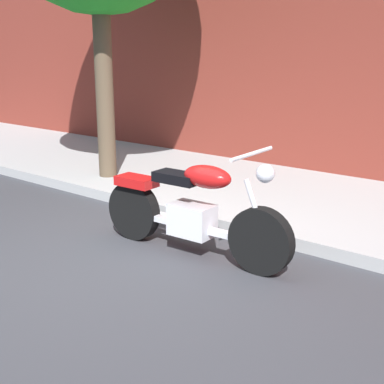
{
  "coord_description": "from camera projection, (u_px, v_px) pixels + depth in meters",
  "views": [
    {
      "loc": [
        3.54,
        -3.34,
        2.02
      ],
      "look_at": [
        0.44,
        0.53,
        0.65
      ],
      "focal_mm": 49.12,
      "sensor_mm": 36.0,
      "label": 1
    }
  ],
  "objects": [
    {
      "name": "sidewalk",
      "position": [
        266.0,
        195.0,
        7.21
      ],
      "size": [
        18.94,
        2.92,
        0.14
      ],
      "primitive_type": "cube",
      "color": "#A4A4A4",
      "rests_on": "ground"
    },
    {
      "name": "ground_plane",
      "position": [
        124.0,
        259.0,
        5.19
      ],
      "size": [
        60.0,
        60.0,
        0.0
      ],
      "primitive_type": "plane",
      "color": "#38383D"
    },
    {
      "name": "motorcycle",
      "position": [
        192.0,
        211.0,
        5.2
      ],
      "size": [
        2.2,
        0.7,
        1.13
      ],
      "color": "black",
      "rests_on": "ground"
    }
  ]
}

